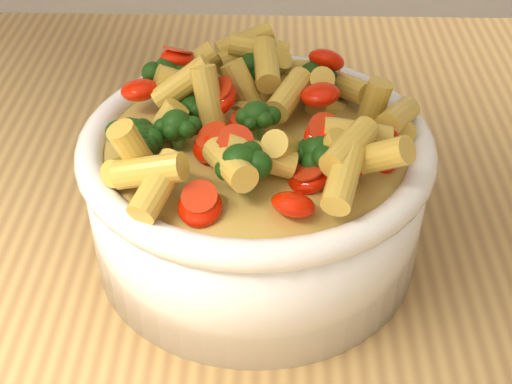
{
  "coord_description": "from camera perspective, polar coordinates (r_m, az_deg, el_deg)",
  "views": [
    {
      "loc": [
        0.01,
        -0.36,
        1.24
      ],
      "look_at": [
        0.0,
        0.01,
        0.95
      ],
      "focal_mm": 50.0,
      "sensor_mm": 36.0,
      "label": 1
    }
  ],
  "objects": [
    {
      "name": "serving_bowl",
      "position": [
        0.47,
        0.0,
        0.12
      ],
      "size": [
        0.23,
        0.23,
        0.1
      ],
      "color": "white",
      "rests_on": "table"
    },
    {
      "name": "pasta_salad",
      "position": [
        0.44,
        0.0,
        6.35
      ],
      "size": [
        0.18,
        0.18,
        0.04
      ],
      "color": "gold",
      "rests_on": "serving_bowl"
    },
    {
      "name": "table",
      "position": [
        0.57,
        -0.29,
        -12.92
      ],
      "size": [
        1.2,
        0.8,
        0.9
      ],
      "color": "tan",
      "rests_on": "ground"
    }
  ]
}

